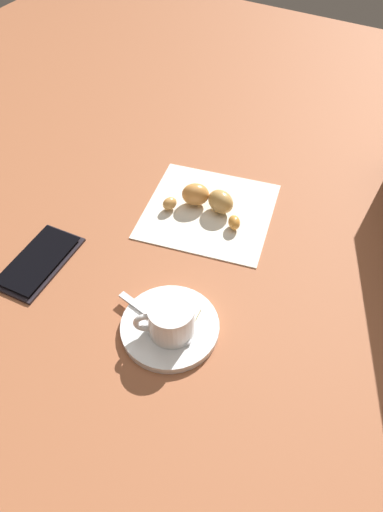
{
  "coord_description": "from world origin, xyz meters",
  "views": [
    {
      "loc": [
        -0.39,
        -0.2,
        0.51
      ],
      "look_at": [
        -0.01,
        0.01,
        0.02
      ],
      "focal_mm": 33.11,
      "sensor_mm": 36.0,
      "label": 1
    }
  ],
  "objects": [
    {
      "name": "napkin",
      "position": [
        0.1,
        0.04,
        0.0
      ],
      "size": [
        0.22,
        0.23,
        0.0
      ],
      "primitive_type": "cube",
      "rotation": [
        0.0,
        0.0,
        0.2
      ],
      "color": "silver",
      "rests_on": "ground"
    },
    {
      "name": "saucer",
      "position": [
        -0.11,
        -0.02,
        0.01
      ],
      "size": [
        0.12,
        0.12,
        0.01
      ],
      "primitive_type": "cylinder",
      "color": "silver",
      "rests_on": "ground"
    },
    {
      "name": "sugar_packet",
      "position": [
        -0.09,
        -0.01,
        0.01
      ],
      "size": [
        0.02,
        0.06,
        0.01
      ],
      "primitive_type": "cube",
      "rotation": [
        0.0,
        0.0,
        7.94
      ],
      "color": "beige",
      "rests_on": "saucer"
    },
    {
      "name": "croissant",
      "position": [
        0.1,
        0.04,
        0.02
      ],
      "size": [
        0.07,
        0.13,
        0.04
      ],
      "color": "orange",
      "rests_on": "napkin"
    },
    {
      "name": "teaspoon",
      "position": [
        -0.12,
        -0.02,
        0.01
      ],
      "size": [
        0.04,
        0.12,
        0.01
      ],
      "color": "silver",
      "rests_on": "saucer"
    },
    {
      "name": "cell_phone",
      "position": [
        -0.11,
        0.2,
        0.0
      ],
      "size": [
        0.13,
        0.08,
        0.01
      ],
      "color": "black",
      "rests_on": "ground"
    },
    {
      "name": "ground_plane",
      "position": [
        0.0,
        0.0,
        0.0
      ],
      "size": [
        1.8,
        1.8,
        0.0
      ],
      "primitive_type": "plane",
      "color": "#965534"
    },
    {
      "name": "espresso_cup",
      "position": [
        -0.12,
        -0.02,
        0.03
      ],
      "size": [
        0.06,
        0.07,
        0.05
      ],
      "color": "silver",
      "rests_on": "saucer"
    }
  ]
}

